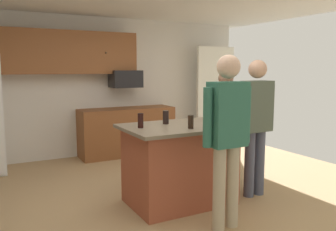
# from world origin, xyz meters

# --- Properties ---
(floor) EXTENTS (7.04, 7.04, 0.00)m
(floor) POSITION_xyz_m (0.00, 0.00, 0.00)
(floor) COLOR tan
(floor) RESTS_ON ground
(back_wall) EXTENTS (6.40, 0.10, 2.60)m
(back_wall) POSITION_xyz_m (0.00, 2.80, 1.30)
(back_wall) COLOR silver
(back_wall) RESTS_ON ground
(french_door_window_panel) EXTENTS (0.90, 0.06, 2.00)m
(french_door_window_panel) POSITION_xyz_m (2.60, 2.40, 1.10)
(french_door_window_panel) COLOR white
(french_door_window_panel) RESTS_ON ground
(cabinet_run_upper) EXTENTS (2.40, 0.38, 0.75)m
(cabinet_run_upper) POSITION_xyz_m (-0.40, 2.60, 1.93)
(cabinet_run_upper) COLOR brown
(cabinet_run_lower) EXTENTS (1.80, 0.63, 0.90)m
(cabinet_run_lower) POSITION_xyz_m (0.60, 2.48, 0.45)
(cabinet_run_lower) COLOR brown
(cabinet_run_lower) RESTS_ON ground
(microwave_over_range) EXTENTS (0.56, 0.40, 0.32)m
(microwave_over_range) POSITION_xyz_m (0.60, 2.50, 1.45)
(microwave_over_range) COLOR black
(kitchen_island) EXTENTS (1.35, 0.96, 0.97)m
(kitchen_island) POSITION_xyz_m (0.27, -0.13, 0.49)
(kitchen_island) COLOR #9E4C33
(kitchen_island) RESTS_ON ground
(person_guest_by_door) EXTENTS (0.57, 0.23, 1.78)m
(person_guest_by_door) POSITION_xyz_m (0.34, -0.96, 1.04)
(person_guest_by_door) COLOR tan
(person_guest_by_door) RESTS_ON ground
(person_guest_left) EXTENTS (0.57, 0.23, 1.75)m
(person_guest_left) POSITION_xyz_m (1.25, -0.37, 1.02)
(person_guest_left) COLOR #4C5166
(person_guest_left) RESTS_ON ground
(person_guest_right) EXTENTS (0.57, 0.22, 1.62)m
(person_guest_right) POSITION_xyz_m (1.20, 0.21, 0.93)
(person_guest_right) COLOR #4C5166
(person_guest_right) RESTS_ON ground
(glass_stout_tall) EXTENTS (0.07, 0.07, 0.17)m
(glass_stout_tall) POSITION_xyz_m (-0.22, -0.08, 1.05)
(glass_stout_tall) COLOR black
(glass_stout_tall) RESTS_ON kitchen_island
(tumbler_amber) EXTENTS (0.06, 0.06, 0.15)m
(tumbler_amber) POSITION_xyz_m (0.26, -0.39, 1.04)
(tumbler_amber) COLOR black
(tumbler_amber) RESTS_ON kitchen_island
(glass_dark_ale) EXTENTS (0.07, 0.07, 0.17)m
(glass_dark_ale) POSITION_xyz_m (0.17, 0.04, 1.05)
(glass_dark_ale) COLOR black
(glass_dark_ale) RESTS_ON kitchen_island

